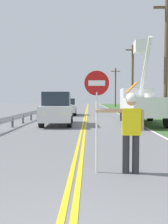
% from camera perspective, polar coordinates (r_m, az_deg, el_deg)
% --- Properties ---
extents(centerline_yellow_left, '(0.11, 110.00, 0.01)m').
position_cam_1_polar(centerline_yellow_left, '(21.99, 0.15, -1.20)').
color(centerline_yellow_left, yellow).
rests_on(centerline_yellow_left, ground).
extents(centerline_yellow_right, '(0.11, 110.00, 0.01)m').
position_cam_1_polar(centerline_yellow_right, '(21.99, 0.62, -1.20)').
color(centerline_yellow_right, yellow).
rests_on(centerline_yellow_right, ground).
extents(edge_line_right, '(0.12, 110.00, 0.01)m').
position_cam_1_polar(edge_line_right, '(22.23, 9.70, -1.20)').
color(edge_line_right, silver).
rests_on(edge_line_right, ground).
extents(edge_line_left, '(0.12, 110.00, 0.01)m').
position_cam_1_polar(edge_line_left, '(22.33, -8.89, -1.17)').
color(edge_line_left, silver).
rests_on(edge_line_left, ground).
extents(flagger_worker, '(1.09, 0.26, 1.83)m').
position_cam_1_polar(flagger_worker, '(5.56, 10.97, -3.64)').
color(flagger_worker, '#2D2D33').
rests_on(flagger_worker, ground).
extents(stop_sign_paddle, '(0.56, 0.04, 2.33)m').
position_cam_1_polar(stop_sign_paddle, '(5.47, 3.02, 3.27)').
color(stop_sign_paddle, silver).
rests_on(stop_sign_paddle, ground).
extents(utility_bucket_truck, '(2.76, 6.84, 5.65)m').
position_cam_1_polar(utility_bucket_truck, '(16.89, 13.38, 2.18)').
color(utility_bucket_truck, white).
rests_on(utility_bucket_truck, ground).
extents(oncoming_suv_nearest, '(2.08, 4.68, 2.10)m').
position_cam_1_polar(oncoming_suv_nearest, '(15.58, -6.33, 0.84)').
color(oncoming_suv_nearest, silver).
rests_on(oncoming_suv_nearest, ground).
extents(oncoming_sedan_second, '(2.07, 4.18, 1.70)m').
position_cam_1_polar(oncoming_sedan_second, '(24.72, -4.07, 1.20)').
color(oncoming_sedan_second, silver).
rests_on(oncoming_sedan_second, ground).
extents(utility_pole_near, '(1.80, 0.28, 8.32)m').
position_cam_1_polar(utility_pole_near, '(17.34, 18.88, 11.80)').
color(utility_pole_near, brown).
rests_on(utility_pole_near, ground).
extents(utility_pole_mid, '(1.80, 0.28, 8.44)m').
position_cam_1_polar(utility_pole_mid, '(31.58, 11.42, 8.07)').
color(utility_pole_mid, brown).
rests_on(utility_pole_mid, ground).
extents(utility_pole_far, '(1.80, 0.28, 7.78)m').
position_cam_1_polar(utility_pole_far, '(49.20, 7.46, 5.96)').
color(utility_pole_far, brown).
rests_on(utility_pole_far, ground).
extents(guardrail_left_shoulder, '(0.10, 32.00, 0.71)m').
position_cam_1_polar(guardrail_left_shoulder, '(18.05, -13.27, -0.62)').
color(guardrail_left_shoulder, '#9EA0A3').
rests_on(guardrail_left_shoulder, ground).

